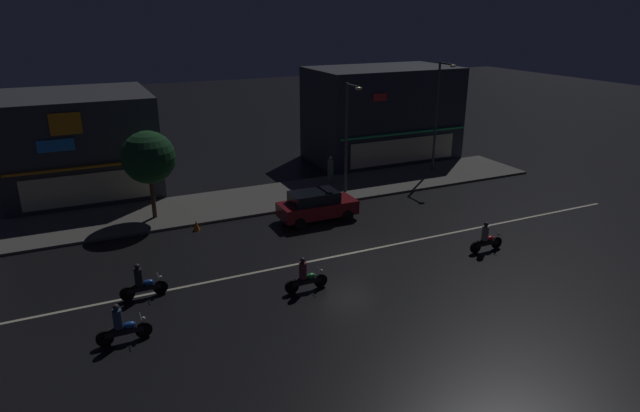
% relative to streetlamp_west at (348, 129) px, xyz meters
% --- Properties ---
extents(ground_plane, '(140.00, 140.00, 0.00)m').
position_rel_streetlamp_west_xyz_m(ground_plane, '(-4.15, -7.95, -4.18)').
color(ground_plane, black).
extents(lane_divider_stripe, '(34.09, 0.16, 0.01)m').
position_rel_streetlamp_west_xyz_m(lane_divider_stripe, '(-4.15, -7.95, -4.17)').
color(lane_divider_stripe, beige).
rests_on(lane_divider_stripe, ground).
extents(sidewalk_far, '(35.88, 5.09, 0.14)m').
position_rel_streetlamp_west_xyz_m(sidewalk_far, '(-4.15, 1.24, -4.11)').
color(sidewalk_far, '#5B5954').
rests_on(sidewalk_far, ground).
extents(storefront_left_block, '(10.98, 6.65, 6.98)m').
position_rel_streetlamp_west_xyz_m(storefront_left_block, '(6.62, 7.02, -0.69)').
color(storefront_left_block, '#2D333D').
rests_on(storefront_left_block, ground).
extents(storefront_center_block, '(8.74, 8.63, 6.22)m').
position_rel_streetlamp_west_xyz_m(storefront_center_block, '(-14.91, 8.01, -1.07)').
color(storefront_center_block, '#383A3F').
rests_on(storefront_center_block, ground).
extents(streetlamp_west, '(0.44, 1.64, 6.81)m').
position_rel_streetlamp_west_xyz_m(streetlamp_west, '(0.00, 0.00, 0.00)').
color(streetlamp_west, '#47494C').
rests_on(streetlamp_west, sidewalk_far).
extents(streetlamp_mid, '(0.44, 1.64, 7.61)m').
position_rel_streetlamp_west_xyz_m(streetlamp_mid, '(7.97, 1.74, 0.42)').
color(streetlamp_mid, '#47494C').
rests_on(streetlamp_mid, sidewalk_far).
extents(pedestrian_on_sidewalk, '(0.40, 0.40, 1.85)m').
position_rel_streetlamp_west_xyz_m(pedestrian_on_sidewalk, '(-0.08, 2.27, -3.19)').
color(pedestrian_on_sidewalk, '#4C664C').
rests_on(pedestrian_on_sidewalk, sidewalk_far).
extents(street_tree, '(2.86, 2.86, 4.86)m').
position_rel_streetlamp_west_xyz_m(street_tree, '(-11.75, 0.64, -0.62)').
color(street_tree, '#473323').
rests_on(street_tree, sidewalk_far).
extents(parked_car_near_kerb, '(4.30, 1.98, 1.67)m').
position_rel_streetlamp_west_xyz_m(parked_car_near_kerb, '(-3.61, -3.24, -3.31)').
color(parked_car_near_kerb, maroon).
rests_on(parked_car_near_kerb, ground).
extents(motorcycle_lead, '(1.90, 0.60, 1.52)m').
position_rel_streetlamp_west_xyz_m(motorcycle_lead, '(-14.67, -11.09, -3.55)').
color(motorcycle_lead, black).
rests_on(motorcycle_lead, ground).
extents(motorcycle_following, '(1.90, 0.60, 1.52)m').
position_rel_streetlamp_west_xyz_m(motorcycle_following, '(-13.60, -8.12, -3.55)').
color(motorcycle_following, black).
rests_on(motorcycle_following, ground).
extents(motorcycle_opposite_lane, '(1.90, 0.60, 1.52)m').
position_rel_streetlamp_west_xyz_m(motorcycle_opposite_lane, '(-7.40, -10.38, -3.55)').
color(motorcycle_opposite_lane, black).
rests_on(motorcycle_opposite_lane, ground).
extents(motorcycle_trailing_far, '(1.90, 0.60, 1.52)m').
position_rel_streetlamp_west_xyz_m(motorcycle_trailing_far, '(2.06, -10.44, -3.55)').
color(motorcycle_trailing_far, black).
rests_on(motorcycle_trailing_far, ground).
extents(traffic_cone, '(0.36, 0.36, 0.55)m').
position_rel_streetlamp_west_xyz_m(traffic_cone, '(-10.01, -1.90, -3.90)').
color(traffic_cone, orange).
rests_on(traffic_cone, ground).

